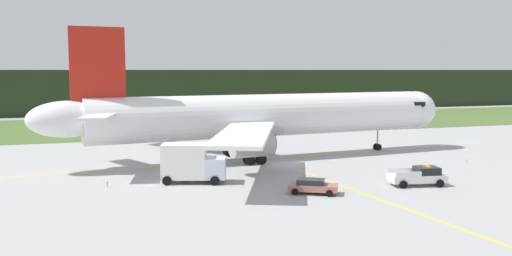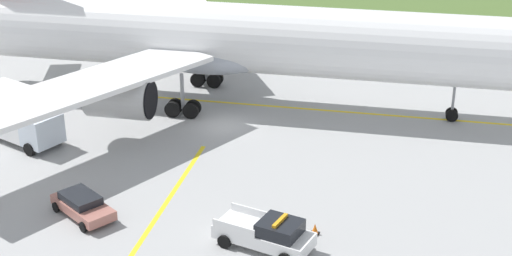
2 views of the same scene
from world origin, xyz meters
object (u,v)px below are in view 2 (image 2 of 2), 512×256
at_px(airliner, 225,39).
at_px(apron_cone, 315,229).
at_px(catering_truck, 18,115).
at_px(ops_pickup_truck, 267,233).
at_px(staff_car, 82,205).

relative_size(airliner, apron_cone, 86.47).
bearing_deg(airliner, catering_truck, -134.89).
relative_size(ops_pickup_truck, apron_cone, 8.96).
xyz_separation_m(airliner, apron_cone, (11.16, -17.00, -4.90)).
xyz_separation_m(catering_truck, staff_car, (9.28, -7.87, -1.25)).
bearing_deg(apron_cone, catering_truck, 165.27).
bearing_deg(catering_truck, apron_cone, -14.73).
distance_m(ops_pickup_truck, catering_truck, 21.76).
xyz_separation_m(airliner, ops_pickup_truck, (9.10, -19.15, -4.29)).
xyz_separation_m(ops_pickup_truck, staff_car, (-10.93, 0.13, -0.20)).
xyz_separation_m(catering_truck, apron_cone, (22.27, -5.86, -1.66)).
distance_m(airliner, catering_truck, 16.07).
xyz_separation_m(airliner, staff_car, (-1.82, -19.02, -4.50)).
height_order(airliner, catering_truck, airliner).
height_order(ops_pickup_truck, staff_car, ops_pickup_truck).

